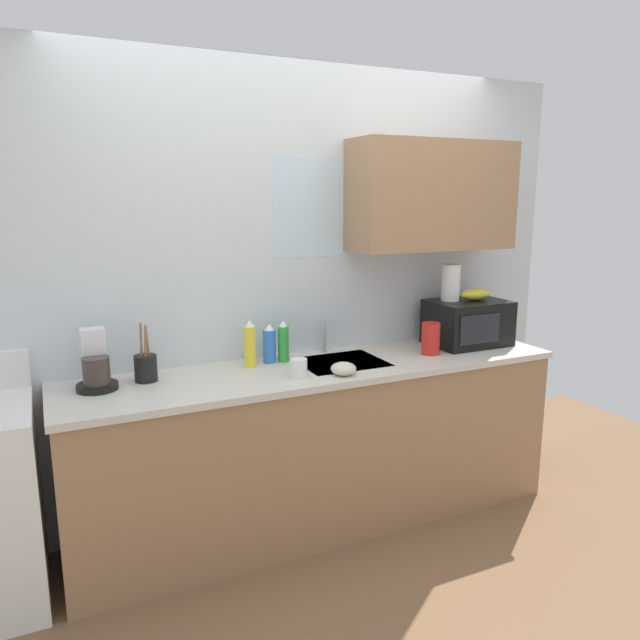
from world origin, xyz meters
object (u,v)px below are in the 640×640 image
at_px(microwave, 468,323).
at_px(paper_towel_roll, 451,283).
at_px(dish_soap_bottle_green, 283,342).
at_px(utensil_crock, 146,367).
at_px(small_bowl, 343,369).
at_px(dish_soap_bottle_yellow, 250,345).
at_px(coffee_maker, 95,367).
at_px(banana_bunch, 476,294).
at_px(dish_soap_bottle_blue, 269,344).
at_px(cereal_canister, 431,339).
at_px(mug_white, 299,368).

height_order(microwave, paper_towel_roll, paper_towel_roll).
height_order(dish_soap_bottle_green, utensil_crock, utensil_crock).
bearing_deg(small_bowl, utensil_crock, 160.87).
bearing_deg(dish_soap_bottle_yellow, microwave, -4.07).
relative_size(paper_towel_roll, coffee_maker, 0.79).
xyz_separation_m(microwave, paper_towel_roll, (-0.10, 0.05, 0.24)).
height_order(banana_bunch, dish_soap_bottle_yellow, banana_bunch).
xyz_separation_m(banana_bunch, dish_soap_bottle_green, (-1.21, 0.12, -0.20)).
relative_size(banana_bunch, small_bowl, 1.54).
distance_m(microwave, small_bowl, 1.01).
distance_m(dish_soap_bottle_green, dish_soap_bottle_blue, 0.08).
distance_m(paper_towel_roll, small_bowl, 0.99).
height_order(banana_bunch, cereal_canister, banana_bunch).
distance_m(banana_bunch, utensil_crock, 1.97).
relative_size(paper_towel_roll, dish_soap_bottle_blue, 1.02).
xyz_separation_m(dish_soap_bottle_yellow, small_bowl, (0.38, -0.34, -0.09)).
height_order(banana_bunch, mug_white, banana_bunch).
xyz_separation_m(microwave, banana_bunch, (0.05, 0.00, 0.17)).
xyz_separation_m(paper_towel_roll, small_bowl, (-0.88, -0.30, -0.35)).
bearing_deg(dish_soap_bottle_blue, mug_white, -83.25).
height_order(dish_soap_bottle_blue, small_bowl, dish_soap_bottle_blue).
height_order(coffee_maker, small_bowl, coffee_maker).
relative_size(microwave, small_bowl, 3.54).
bearing_deg(coffee_maker, dish_soap_bottle_green, 3.40).
xyz_separation_m(banana_bunch, paper_towel_roll, (-0.15, 0.05, 0.08)).
xyz_separation_m(coffee_maker, dish_soap_bottle_blue, (0.89, 0.07, -0.00)).
bearing_deg(dish_soap_bottle_blue, banana_bunch, -5.63).
bearing_deg(microwave, dish_soap_bottle_blue, 174.08).
height_order(banana_bunch, dish_soap_bottle_blue, banana_bunch).
distance_m(paper_towel_roll, mug_white, 1.17).
xyz_separation_m(dish_soap_bottle_blue, utensil_crock, (-0.66, -0.06, -0.03)).
bearing_deg(paper_towel_roll, dish_soap_bottle_blue, 176.14).
bearing_deg(microwave, mug_white, -171.06).
relative_size(microwave, paper_towel_roll, 2.09).
bearing_deg(dish_soap_bottle_green, cereal_canister, -14.80).
height_order(paper_towel_roll, utensil_crock, paper_towel_roll).
relative_size(dish_soap_bottle_blue, cereal_canister, 1.18).
relative_size(dish_soap_bottle_green, small_bowl, 1.78).
height_order(paper_towel_roll, coffee_maker, paper_towel_roll).
distance_m(coffee_maker, dish_soap_bottle_green, 0.97).
distance_m(microwave, dish_soap_bottle_blue, 1.24).
bearing_deg(paper_towel_roll, banana_bunch, -18.43).
height_order(banana_bunch, small_bowl, banana_bunch).
relative_size(paper_towel_roll, dish_soap_bottle_green, 0.95).
bearing_deg(dish_soap_bottle_green, paper_towel_roll, -3.57).
relative_size(coffee_maker, dish_soap_bottle_green, 1.21).
bearing_deg(dish_soap_bottle_yellow, cereal_canister, -10.87).
height_order(cereal_canister, small_bowl, cereal_canister).
xyz_separation_m(paper_towel_roll, dish_soap_bottle_green, (-1.06, 0.07, -0.27)).
height_order(microwave, dish_soap_bottle_blue, microwave).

